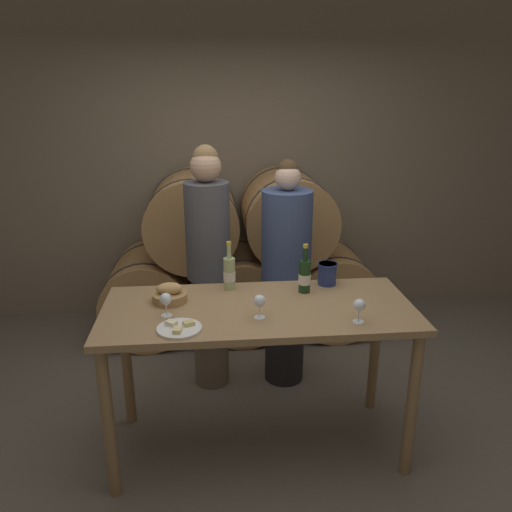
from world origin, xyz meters
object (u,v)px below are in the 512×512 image
at_px(tasting_table, 259,326).
at_px(bread_basket, 170,295).
at_px(person_left, 209,267).
at_px(wine_glass_center, 359,306).
at_px(blue_crock, 327,273).
at_px(wine_glass_far_left, 166,300).
at_px(wine_bottle_white, 229,273).
at_px(cheese_plate, 179,328).
at_px(wine_glass_left, 260,302).
at_px(wine_bottle_red, 305,276).
at_px(person_right, 286,275).

bearing_deg(tasting_table, bread_basket, 166.37).
xyz_separation_m(tasting_table, person_left, (-0.27, 0.74, 0.10)).
height_order(bread_basket, wine_glass_center, wine_glass_center).
height_order(blue_crock, wine_glass_far_left, blue_crock).
relative_size(wine_bottle_white, blue_crock, 2.18).
height_order(cheese_plate, wine_glass_left, wine_glass_left).
bearing_deg(wine_bottle_red, tasting_table, -147.10).
distance_m(wine_glass_far_left, wine_glass_left, 0.50).
relative_size(bread_basket, wine_glass_far_left, 1.52).
height_order(wine_bottle_red, wine_glass_center, wine_bottle_red).
distance_m(bread_basket, wine_glass_left, 0.56).
height_order(person_left, wine_glass_left, person_left).
relative_size(wine_bottle_red, wine_glass_center, 2.28).
bearing_deg(wine_glass_far_left, wine_bottle_red, 17.97).
bearing_deg(wine_glass_center, person_left, 128.29).
bearing_deg(wine_bottle_white, wine_glass_far_left, -135.27).
bearing_deg(wine_bottle_red, person_left, 136.09).
bearing_deg(bread_basket, cheese_plate, -78.94).
distance_m(person_left, person_right, 0.55).
bearing_deg(person_left, wine_bottle_red, -43.91).
xyz_separation_m(wine_bottle_red, wine_glass_left, (-0.30, -0.33, -0.01)).
xyz_separation_m(bread_basket, cheese_plate, (0.07, -0.36, -0.03)).
height_order(tasting_table, cheese_plate, cheese_plate).
bearing_deg(bread_basket, wine_glass_far_left, -91.52).
xyz_separation_m(cheese_plate, wine_glass_center, (0.93, -0.00, 0.08)).
height_order(person_left, blue_crock, person_left).
height_order(tasting_table, wine_glass_center, wine_glass_center).
distance_m(person_left, wine_bottle_white, 0.49).
bearing_deg(cheese_plate, blue_crock, 31.23).
bearing_deg(cheese_plate, wine_glass_center, -0.03).
relative_size(person_right, blue_crock, 12.00).
bearing_deg(wine_glass_far_left, blue_crock, 20.77).
relative_size(person_right, wine_bottle_red, 5.51).
distance_m(tasting_table, bread_basket, 0.54).
relative_size(tasting_table, person_left, 1.00).
relative_size(person_left, person_right, 1.06).
relative_size(person_left, wine_glass_far_left, 13.31).
distance_m(tasting_table, person_right, 0.79).
xyz_separation_m(person_left, wine_bottle_white, (0.12, -0.45, 0.12)).
distance_m(wine_bottle_red, wine_glass_far_left, 0.84).
xyz_separation_m(tasting_table, wine_glass_far_left, (-0.50, -0.07, 0.21)).
xyz_separation_m(tasting_table, wine_glass_center, (0.50, -0.24, 0.21)).
distance_m(wine_bottle_white, wine_glass_center, 0.83).
bearing_deg(bread_basket, wine_glass_left, -28.06).
relative_size(person_left, wine_glass_center, 13.31).
xyz_separation_m(person_left, cheese_plate, (-0.15, -0.98, 0.03)).
bearing_deg(blue_crock, person_left, 148.91).
distance_m(wine_bottle_red, wine_glass_left, 0.45).
xyz_separation_m(person_left, person_right, (0.54, -0.00, -0.08)).
height_order(person_right, wine_bottle_white, person_right).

